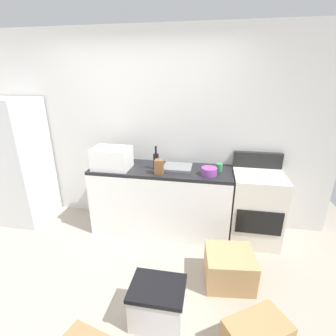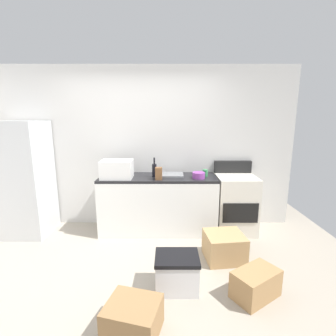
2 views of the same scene
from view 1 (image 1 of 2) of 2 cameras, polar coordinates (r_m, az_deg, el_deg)
name	(u,v)px [view 1 (image 1 of 2)]	position (r m, az deg, el deg)	size (l,w,h in m)	color
ground_plane	(107,294)	(2.78, -13.92, -26.53)	(6.00, 6.00, 0.00)	#9E9384
wall_back	(144,131)	(3.44, -5.51, 8.52)	(5.00, 0.10, 2.60)	silver
kitchen_counter	(161,199)	(3.34, -1.61, -7.31)	(1.80, 0.60, 0.90)	white
refrigerator	(18,162)	(4.06, -31.52, 1.15)	(0.68, 0.66, 1.75)	silver
stove_oven	(255,206)	(3.34, 19.60, -8.33)	(0.60, 0.61, 1.10)	silver
microwave	(112,158)	(3.20, -12.87, 2.25)	(0.46, 0.34, 0.27)	white
sink_basin	(178,167)	(3.16, 2.24, 0.23)	(0.36, 0.32, 0.03)	slate
wine_bottle	(156,161)	(3.10, -2.80, 1.69)	(0.07, 0.07, 0.30)	black
coffee_mug	(219,167)	(3.11, 11.77, 0.13)	(0.08, 0.08, 0.10)	#338C4C
knife_block	(159,167)	(2.95, -2.09, 0.26)	(0.10, 0.10, 0.18)	brown
mixing_bowl	(209,171)	(2.98, 9.51, -0.75)	(0.19, 0.19, 0.09)	purple
cardboard_box_medium	(229,268)	(2.79, 14.00, -21.49)	(0.48, 0.44, 0.34)	tan
storage_bin	(158,303)	(2.40, -2.41, -28.83)	(0.46, 0.36, 0.38)	silver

